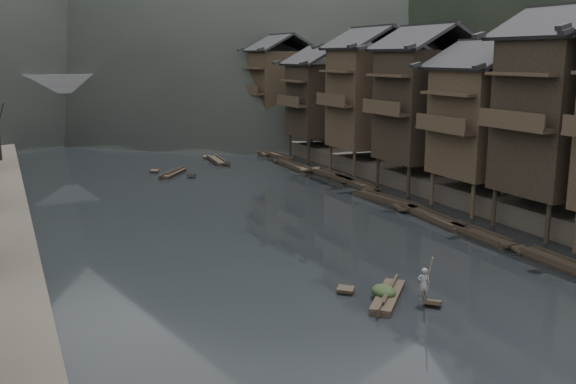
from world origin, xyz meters
TOP-DOWN VIEW (x-y plane):
  - water at (0.00, 0.00)m, footprint 300.00×300.00m
  - right_bank at (35.00, 40.00)m, footprint 40.00×200.00m
  - stilt_houses at (17.28, 18.89)m, footprint 9.00×67.60m
  - moored_sampans at (11.77, 21.10)m, footprint 3.05×61.09m
  - midriver_boats at (0.52, 46.83)m, footprint 10.78×31.35m
  - stone_bridge at (-0.00, 72.00)m, footprint 40.00×6.00m
  - hero_sampan at (-0.04, -0.40)m, footprint 3.86×4.09m
  - cargo_heap at (-0.19, -0.24)m, footprint 1.06×1.39m
  - boatman at (1.10, -1.64)m, footprint 0.72×0.64m
  - bamboo_pole at (1.30, -1.64)m, footprint 1.34×2.34m

SIDE VIEW (x-z plane):
  - water at x=0.00m, z-range 0.00..0.00m
  - midriver_boats at x=0.52m, z-range -0.02..0.43m
  - hero_sampan at x=-0.04m, z-range -0.01..0.42m
  - moored_sampans at x=11.77m, z-range -0.03..0.44m
  - cargo_heap at x=-0.19m, z-range 0.43..1.07m
  - right_bank at x=35.00m, z-range 0.00..1.80m
  - boatman at x=1.10m, z-range 0.43..2.08m
  - bamboo_pole at x=1.30m, z-range 2.08..4.98m
  - stone_bridge at x=0.00m, z-range 0.61..9.61m
  - stilt_houses at x=17.28m, z-range 1.23..16.47m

